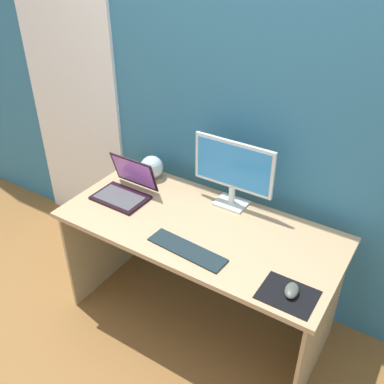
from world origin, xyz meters
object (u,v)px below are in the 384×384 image
(monitor, at_px, (233,170))
(keyboard_external, at_px, (187,250))
(laptop, at_px, (125,189))
(fishbowl, at_px, (152,167))
(mouse, at_px, (292,290))

(monitor, height_order, keyboard_external, monitor)
(monitor, xyz_separation_m, laptop, (-0.57, -0.26, -0.18))
(laptop, relative_size, fishbowl, 2.14)
(monitor, bearing_deg, laptop, -155.90)
(monitor, relative_size, keyboard_external, 1.13)
(laptop, distance_m, fishbowl, 0.26)
(monitor, xyz_separation_m, fishbowl, (-0.57, 0.00, -0.16))
(monitor, bearing_deg, keyboard_external, -89.05)
(monitor, distance_m, fishbowl, 0.59)
(laptop, distance_m, mouse, 1.15)
(monitor, distance_m, keyboard_external, 0.53)
(monitor, height_order, fishbowl, monitor)
(monitor, xyz_separation_m, keyboard_external, (0.01, -0.48, -0.22))
(laptop, xyz_separation_m, mouse, (1.13, -0.22, -0.02))
(keyboard_external, bearing_deg, mouse, 4.03)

